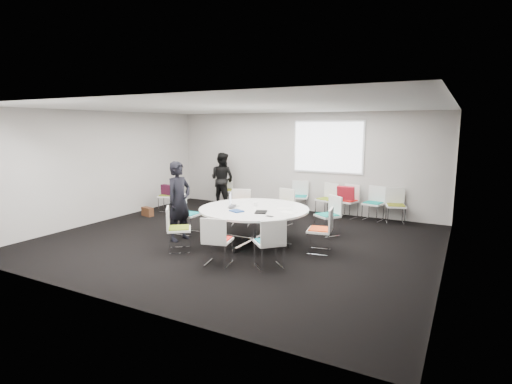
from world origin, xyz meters
The scene contains 31 objects.
room_shell centered at (0.09, 0.00, 1.40)m, with size 8.08×7.08×2.88m.
conference_table centered at (0.36, 0.01, 0.55)m, with size 2.29×2.29×0.73m.
projection_screen centered at (0.80, 3.46, 1.85)m, with size 1.90×0.03×1.35m, color white.
chair_ring_a centered at (1.83, -0.02, 0.28)m, with size 0.52×0.53×0.88m.
chair_ring_b centered at (1.56, 1.26, 0.28)m, with size 0.63×0.63×0.88m.
chair_ring_c centered at (0.27, 1.66, 0.28)m, with size 0.55×0.54×0.88m.
chair_ring_d centered at (-0.60, 1.08, 0.28)m, with size 0.59×0.59×0.88m.
chair_ring_e centered at (-1.27, -0.13, 0.28)m, with size 0.47×0.48×0.88m.
chair_ring_f centered at (-0.64, -1.24, 0.28)m, with size 0.63×0.64×0.88m.
chair_ring_g centered at (0.48, -1.54, 0.28)m, with size 0.55×0.54×0.88m.
chair_ring_h centered at (1.33, -1.23, 0.28)m, with size 0.64×0.64×0.88m.
chair_back_a centered at (0.11, 3.17, 0.28)m, with size 0.56×0.56×0.88m.
chair_back_b centered at (0.92, 3.12, 0.28)m, with size 0.58×0.58×0.88m.
chair_back_c centered at (1.49, 3.17, 0.28)m, with size 0.57×0.56×0.88m.
chair_back_d centered at (2.16, 3.17, 0.28)m, with size 0.55×0.54×0.88m.
chair_back_e centered at (2.72, 3.14, 0.28)m, with size 0.57×0.56×0.88m.
chair_spare_left centered at (-3.29, 1.57, 0.28)m, with size 0.58×0.58×0.88m.
chair_person_back centered at (-2.36, 3.14, 0.28)m, with size 0.61×0.60×0.88m.
person_main centered at (-1.12, -0.60, 0.85)m, with size 0.62×0.41×1.69m, color black.
person_back centered at (-2.35, 2.98, 0.82)m, with size 0.79×0.62×1.63m, color black.
laptop centered at (-0.04, -0.11, 0.74)m, with size 0.34×0.22×0.03m, color #333338.
laptop_lid centered at (-0.29, 0.13, 0.86)m, with size 0.30×0.02×0.22m, color silver.
notebook_black centered at (0.69, -0.31, 0.74)m, with size 0.22×0.30×0.02m, color black.
tablet_folio centered at (0.22, -0.46, 0.74)m, with size 0.26×0.20×0.03m, color navy.
papers_right centered at (0.92, 0.28, 0.73)m, with size 0.30×0.21×0.00m, color silver.
papers_front centered at (1.16, -0.04, 0.73)m, with size 0.30×0.21×0.00m, color white.
cup centered at (0.30, 0.19, 0.78)m, with size 0.08×0.08×0.09m, color white.
phone centered at (1.00, -0.54, 0.73)m, with size 0.14×0.07×0.01m, color black.
maroon_bag centered at (-3.30, 1.56, 0.62)m, with size 0.40×0.14×0.28m, color #401127.
brown_bag centered at (-3.36, 0.79, 0.12)m, with size 0.36×0.16×0.24m, color #462816.
red_jacket centered at (1.49, 2.94, 0.70)m, with size 0.44×0.10×0.35m, color #A91422.
Camera 1 is at (4.24, -7.17, 2.43)m, focal length 28.00 mm.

